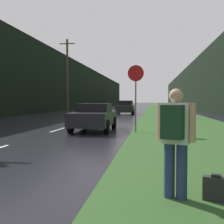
{
  "coord_description": "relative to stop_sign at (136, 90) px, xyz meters",
  "views": [
    {
      "loc": [
        4.81,
        -0.83,
        1.49
      ],
      "look_at": [
        2.52,
        15.46,
        0.85
      ],
      "focal_mm": 45.0,
      "sensor_mm": 36.0,
      "label": 1
    }
  ],
  "objects": [
    {
      "name": "grass_verge",
      "position": [
        2.79,
        27.53,
        -1.99
      ],
      "size": [
        6.0,
        240.0,
        0.02
      ],
      "primitive_type": "cube",
      "color": "#2D5123",
      "rests_on": "ground_plane"
    },
    {
      "name": "stop_sign",
      "position": [
        0.0,
        0.0,
        0.0
      ],
      "size": [
        0.76,
        0.07,
        3.19
      ],
      "color": "slate",
      "rests_on": "ground_plane"
    },
    {
      "name": "car_passing_near",
      "position": [
        -2.14,
        0.64,
        -1.29
      ],
      "size": [
        1.91,
        4.07,
        1.37
      ],
      "rotation": [
        0.0,
        0.0,
        3.14
      ],
      "color": "black",
      "rests_on": "ground_plane"
    },
    {
      "name": "hitchhiker_with_backpack",
      "position": [
        1.09,
        -9.05,
        -1.03
      ],
      "size": [
        0.56,
        0.5,
        1.68
      ],
      "rotation": [
        0.0,
        0.0,
        -0.33
      ],
      "color": "navy",
      "rests_on": "ground_plane"
    },
    {
      "name": "suitcase",
      "position": [
        1.69,
        -9.04,
        -1.81
      ],
      "size": [
        0.39,
        0.25,
        0.41
      ],
      "rotation": [
        0.0,
        0.0,
        -0.33
      ],
      "color": "#232326",
      "rests_on": "ground_plane"
    },
    {
      "name": "treeline_far_side",
      "position": [
        -13.94,
        37.53,
        2.47
      ],
      "size": [
        2.0,
        140.0,
        8.93
      ],
      "primitive_type": "cube",
      "color": "black",
      "rests_on": "ground_plane"
    },
    {
      "name": "treeline_near_side",
      "position": [
        8.79,
        37.53,
        2.2
      ],
      "size": [
        2.0,
        140.0,
        8.4
      ],
      "primitive_type": "cube",
      "color": "black",
      "rests_on": "ground_plane"
    },
    {
      "name": "car_passing_far",
      "position": [
        -2.14,
        18.0,
        -1.23
      ],
      "size": [
        1.91,
        4.02,
        1.56
      ],
      "rotation": [
        0.0,
        0.0,
        3.14
      ],
      "color": "black",
      "rests_on": "ground_plane"
    },
    {
      "name": "lane_stripe_e",
      "position": [
        -4.07,
        15.07,
        -2.0
      ],
      "size": [
        0.12,
        3.0,
        0.01
      ],
      "primitive_type": "cube",
      "color": "silver",
      "rests_on": "ground_plane"
    },
    {
      "name": "utility_pole_far",
      "position": [
        -8.99,
        18.5,
        2.47
      ],
      "size": [
        1.8,
        0.24,
        8.68
      ],
      "color": "#4C3823",
      "rests_on": "ground_plane"
    },
    {
      "name": "lane_stripe_c",
      "position": [
        -4.07,
        1.07,
        -2.0
      ],
      "size": [
        0.12,
        3.0,
        0.01
      ],
      "primitive_type": "cube",
      "color": "silver",
      "rests_on": "ground_plane"
    },
    {
      "name": "lane_stripe_d",
      "position": [
        -4.07,
        8.07,
        -2.0
      ],
      "size": [
        0.12,
        3.0,
        0.01
      ],
      "primitive_type": "cube",
      "color": "silver",
      "rests_on": "ground_plane"
    }
  ]
}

